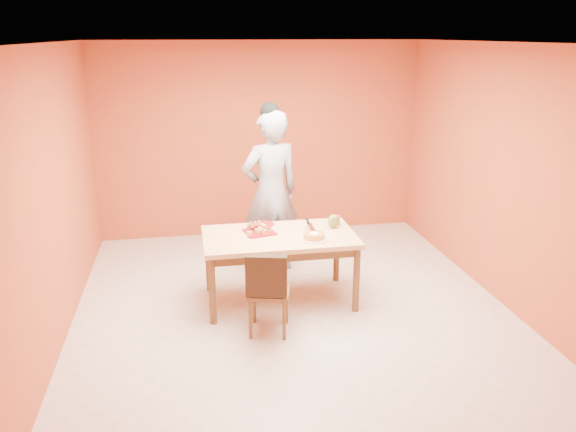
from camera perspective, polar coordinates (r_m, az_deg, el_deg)
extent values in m
plane|color=beige|center=(6.02, 0.49, -9.43)|extent=(5.00, 5.00, 0.00)
plane|color=silver|center=(5.34, 0.57, 17.21)|extent=(5.00, 5.00, 0.00)
plane|color=#B9412A|center=(7.94, -2.92, 7.67)|extent=(4.50, 0.00, 4.50)
plane|color=#B9412A|center=(5.57, -22.84, 1.75)|extent=(0.00, 5.00, 5.00)
plane|color=#B9412A|center=(6.34, 20.97, 3.82)|extent=(0.00, 5.00, 5.00)
cube|color=tan|center=(5.92, -0.88, -2.15)|extent=(1.60, 0.90, 0.05)
cube|color=brown|center=(5.95, -0.88, -2.83)|extent=(1.48, 0.78, 0.10)
cylinder|color=brown|center=(5.64, -7.70, -7.58)|extent=(0.07, 0.07, 0.71)
cylinder|color=brown|center=(6.35, -8.08, -4.56)|extent=(0.07, 0.07, 0.71)
cylinder|color=brown|center=(5.87, 6.96, -6.46)|extent=(0.07, 0.07, 0.71)
cylinder|color=brown|center=(6.56, 4.96, -3.69)|extent=(0.07, 0.07, 0.71)
imported|color=gray|center=(6.65, -1.78, 2.38)|extent=(0.81, 0.64, 1.96)
cube|color=maroon|center=(5.98, -2.91, -1.63)|extent=(0.36, 0.36, 0.02)
cylinder|color=maroon|center=(6.22, -2.49, -0.84)|extent=(0.26, 0.26, 0.01)
cylinder|color=silver|center=(5.79, 2.65, -2.32)|extent=(0.30, 0.30, 0.01)
cylinder|color=#F2A93E|center=(5.78, 2.66, -2.03)|extent=(0.28, 0.28, 0.05)
cube|color=silver|center=(5.93, 2.37, -1.14)|extent=(0.06, 0.27, 0.01)
ellipsoid|color=olive|center=(6.12, 4.64, -0.53)|extent=(0.13, 0.11, 0.15)
cylinder|color=#CC1E65|center=(6.23, 4.95, -0.42)|extent=(0.09, 0.09, 0.10)
cylinder|color=#311A0D|center=(6.37, 4.63, -0.34)|extent=(0.13, 0.13, 0.03)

